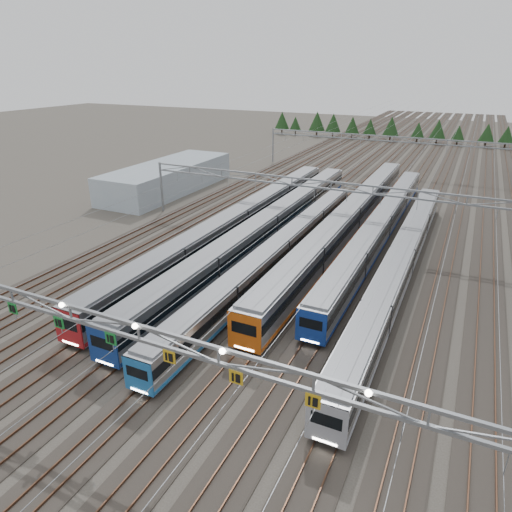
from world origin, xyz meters
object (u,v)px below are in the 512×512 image
at_px(gantry_near, 137,336).
at_px(west_shed, 168,177).
at_px(train_e, 380,226).
at_px(train_f, 401,261).
at_px(gantry_far, 391,143).
at_px(train_a, 239,222).
at_px(train_c, 279,252).
at_px(train_b, 267,227).
at_px(gantry_mid, 331,192).
at_px(train_d, 349,219).

xyz_separation_m(gantry_near, west_shed, (-34.80, 51.29, -4.58)).
height_order(train_e, train_f, train_e).
height_order(gantry_near, gantry_far, gantry_near).
bearing_deg(train_a, gantry_far, 77.40).
distance_m(train_c, gantry_near, 28.38).
bearing_deg(train_b, gantry_near, -79.00).
bearing_deg(train_b, train_f, -11.42).
height_order(train_f, gantry_mid, gantry_mid).
height_order(train_f, west_shed, west_shed).
xyz_separation_m(train_d, train_e, (4.50, -0.71, -0.20)).
height_order(train_c, gantry_far, gantry_far).
height_order(train_b, train_d, train_d).
bearing_deg(train_a, train_c, -37.69).
height_order(train_b, train_c, train_b).
height_order(train_b, west_shed, west_shed).
height_order(train_a, gantry_mid, gantry_mid).
height_order(gantry_mid, gantry_far, same).
xyz_separation_m(train_b, train_c, (4.50, -6.68, -0.27)).
bearing_deg(gantry_mid, train_e, 12.74).
bearing_deg(train_e, gantry_mid, -167.26).
distance_m(train_c, train_d, 15.22).
distance_m(train_a, train_d, 15.48).
bearing_deg(train_f, gantry_mid, 140.54).
bearing_deg(gantry_far, train_e, -81.17).
relative_size(train_a, train_d, 0.94).
relative_size(train_b, train_e, 1.09).
relative_size(train_b, gantry_mid, 1.11).
distance_m(gantry_near, gantry_far, 85.12).
xyz_separation_m(train_c, gantry_mid, (2.25, 12.30, 4.49)).
bearing_deg(train_f, west_shed, 156.09).
bearing_deg(train_a, train_b, -3.51).
height_order(train_a, train_f, train_a).
height_order(gantry_near, west_shed, gantry_near).
bearing_deg(gantry_mid, train_a, -154.58).
relative_size(train_f, gantry_near, 0.99).
distance_m(train_a, train_e, 19.27).
relative_size(train_a, gantry_mid, 1.09).
bearing_deg(gantry_mid, train_d, 44.77).
relative_size(train_d, west_shed, 2.18).
bearing_deg(train_c, gantry_near, -85.47).
bearing_deg(train_b, train_a, 176.49).
bearing_deg(train_f, train_d, 128.07).
bearing_deg(train_e, train_b, -152.10).
distance_m(train_b, train_e, 15.28).
relative_size(train_c, train_d, 0.79).
bearing_deg(train_b, train_d, 41.11).
distance_m(train_d, gantry_far, 43.03).
bearing_deg(gantry_near, west_shed, 124.15).
distance_m(train_d, gantry_near, 42.69).
xyz_separation_m(gantry_mid, west_shed, (-34.84, 11.18, -3.89)).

